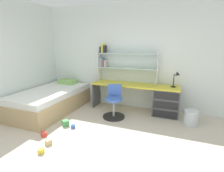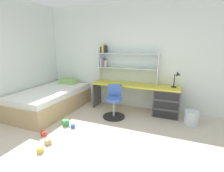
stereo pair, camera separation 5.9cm
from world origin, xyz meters
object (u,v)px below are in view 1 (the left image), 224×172
at_px(swivel_chair, 114,105).
at_px(toy_block_red_2, 44,134).
at_px(bookshelf_hutch, 120,61).
at_px(toy_block_yellow_1, 41,151).
at_px(toy_block_natural_4, 48,142).
at_px(desk_lamp, 177,77).
at_px(waste_bin, 191,118).
at_px(bed_platform, 51,100).
at_px(toy_block_green_3, 66,123).
at_px(desk, 157,98).
at_px(toy_block_blue_0, 73,126).

xyz_separation_m(swivel_chair, toy_block_red_2, (-0.92, -1.31, -0.25)).
distance_m(bookshelf_hutch, toy_block_yellow_1, 2.77).
xyz_separation_m(toy_block_red_2, toy_block_natural_4, (0.27, -0.19, 0.00)).
distance_m(bookshelf_hutch, desk_lamp, 1.45).
xyz_separation_m(desk_lamp, waste_bin, (0.36, -0.38, -0.80)).
height_order(toy_block_red_2, toy_block_natural_4, same).
bearing_deg(toy_block_red_2, toy_block_natural_4, -34.89).
height_order(desk_lamp, bed_platform, desk_lamp).
xyz_separation_m(bed_platform, waste_bin, (3.36, 0.40, -0.12)).
distance_m(toy_block_yellow_1, toy_block_red_2, 0.54).
bearing_deg(swivel_chair, toy_block_green_3, -134.43).
height_order(desk, swivel_chair, swivel_chair).
xyz_separation_m(waste_bin, toy_block_yellow_1, (-2.28, -1.93, -0.12)).
bearing_deg(desk, waste_bin, -25.37).
bearing_deg(desk, toy_block_yellow_1, -123.68).
distance_m(bookshelf_hutch, bed_platform, 2.07).
bearing_deg(toy_block_red_2, toy_block_green_3, 75.39).
bearing_deg(desk, toy_block_red_2, -134.81).
bearing_deg(toy_block_natural_4, desk, 52.39).
xyz_separation_m(bed_platform, toy_block_blue_0, (1.08, -0.64, -0.24)).
relative_size(toy_block_green_3, toy_block_natural_4, 1.38).
bearing_deg(toy_block_red_2, desk_lamp, 39.96).
bearing_deg(toy_block_green_3, toy_block_yellow_1, -77.95).
height_order(desk, bed_platform, desk).
bearing_deg(toy_block_blue_0, waste_bin, 24.54).
bearing_deg(bed_platform, desk, 16.30).
distance_m(waste_bin, toy_block_red_2, 3.02).
bearing_deg(desk_lamp, bookshelf_hutch, 175.03).
distance_m(desk_lamp, toy_block_yellow_1, 3.15).
distance_m(bed_platform, toy_block_yellow_1, 1.89).
height_order(bookshelf_hutch, swivel_chair, bookshelf_hutch).
bearing_deg(bookshelf_hutch, toy_block_green_3, -115.06).
distance_m(bookshelf_hutch, toy_block_natural_4, 2.57).
xyz_separation_m(bookshelf_hutch, toy_block_yellow_1, (-0.51, -2.44, -1.21)).
height_order(bookshelf_hutch, toy_block_red_2, bookshelf_hutch).
xyz_separation_m(toy_block_blue_0, toy_block_natural_4, (-0.06, -0.66, 0.01)).
bearing_deg(bed_platform, toy_block_green_3, -34.47).
bearing_deg(waste_bin, toy_block_red_2, -149.97).
bearing_deg(toy_block_yellow_1, bookshelf_hutch, 78.19).
xyz_separation_m(desk, bookshelf_hutch, (-1.02, 0.14, 0.86)).
xyz_separation_m(desk_lamp, toy_block_green_3, (-2.12, -1.39, -0.89)).
relative_size(bookshelf_hutch, toy_block_yellow_1, 20.02).
relative_size(desk, toy_block_red_2, 24.38).
bearing_deg(waste_bin, toy_block_green_3, -157.87).
bearing_deg(waste_bin, desk_lamp, 133.15).
xyz_separation_m(bookshelf_hutch, toy_block_green_3, (-0.71, -1.51, -1.19)).
height_order(bookshelf_hutch, toy_block_yellow_1, bookshelf_hutch).
bearing_deg(toy_block_yellow_1, desk_lamp, 50.21).
relative_size(toy_block_red_2, toy_block_natural_4, 0.99).
bearing_deg(toy_block_red_2, bed_platform, 124.19).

